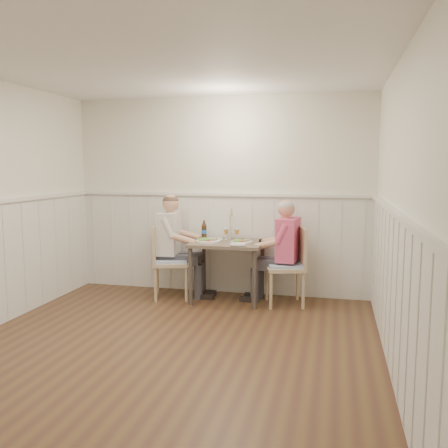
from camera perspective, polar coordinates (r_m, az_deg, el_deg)
name	(u,v)px	position (r m, az deg, el deg)	size (l,w,h in m)	color
ground_plane	(162,354)	(4.49, -7.52, -15.25)	(4.50, 4.50, 0.00)	#4A2D1F
room_shell	(159,187)	(4.16, -7.85, 4.49)	(4.04, 4.54, 2.60)	silver
wainscot	(184,264)	(4.91, -4.80, -4.86)	(4.00, 4.49, 1.34)	white
dining_table	(228,250)	(5.96, 0.44, -3.14)	(0.89, 0.70, 0.75)	brown
chair_right	(290,263)	(5.85, 7.92, -4.67)	(0.55, 0.55, 0.96)	tan
chair_left	(167,259)	(6.14, -6.93, -4.16)	(0.56, 0.56, 0.95)	tan
man_in_pink	(285,260)	(5.89, 7.29, -4.28)	(0.64, 0.44, 1.31)	#3F3F47
diner_cream	(172,253)	(6.21, -6.24, -3.52)	(0.65, 0.45, 1.35)	#3F3F47
plate_man	(241,241)	(5.88, 2.05, -2.04)	(0.27, 0.27, 0.07)	white
plate_diner	(207,240)	(5.94, -2.05, -1.93)	(0.31, 0.31, 0.08)	white
beer_glass_a	(237,232)	(6.10, 1.56, -0.92)	(0.06, 0.06, 0.16)	silver
beer_glass_b	(226,231)	(6.12, 0.25, -0.90)	(0.06, 0.06, 0.16)	silver
beer_bottle	(204,231)	(6.18, -2.41, -0.80)	(0.07, 0.07, 0.24)	#322010
rolled_napkin	(238,245)	(5.61, 1.65, -2.52)	(0.18, 0.08, 0.04)	white
grass_vase	(229,225)	(6.17, 0.63, -0.06)	(0.05, 0.05, 0.42)	silver
gingham_mat	(211,239)	(6.17, -1.54, -1.80)	(0.33, 0.30, 0.01)	#5376B1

